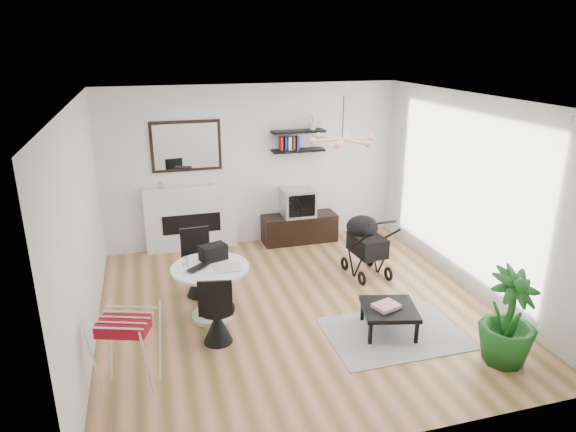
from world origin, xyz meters
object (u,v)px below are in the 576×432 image
object	(u,v)px
fireplace	(191,210)
tv_console	(299,228)
stroller	(365,247)
crt_tv	(298,202)
coffee_table	(389,310)
potted_plant	(509,318)
drying_rack	(128,351)
dining_table	(211,284)

from	to	relation	value
fireplace	tv_console	distance (m)	1.90
stroller	tv_console	bearing A→B (deg)	105.87
crt_tv	coffee_table	size ratio (longest dim) A/B	0.71
fireplace	potted_plant	xyz separation A→B (m)	(2.95, -4.20, -0.14)
crt_tv	drying_rack	size ratio (longest dim) A/B	0.66
fireplace	potted_plant	size ratio (longest dim) A/B	2.00
dining_table	stroller	bearing A→B (deg)	16.08
dining_table	drying_rack	world-z (taller)	drying_rack
crt_tv	tv_console	bearing A→B (deg)	5.98
crt_tv	drying_rack	xyz separation A→B (m)	(-2.79, -3.39, -0.28)
potted_plant	dining_table	bearing A→B (deg)	148.21
dining_table	potted_plant	xyz separation A→B (m)	(2.95, -1.83, 0.07)
crt_tv	potted_plant	world-z (taller)	potted_plant
coffee_table	crt_tv	bearing A→B (deg)	93.51
drying_rack	potted_plant	bearing A→B (deg)	10.05
coffee_table	potted_plant	xyz separation A→B (m)	(0.94, -0.90, 0.24)
fireplace	drying_rack	world-z (taller)	fireplace
tv_console	dining_table	distance (m)	2.89
stroller	coffee_table	xyz separation A→B (m)	(-0.40, -1.62, -0.12)
crt_tv	potted_plant	distance (m)	4.19
tv_console	crt_tv	world-z (taller)	crt_tv
coffee_table	potted_plant	size ratio (longest dim) A/B	0.71
crt_tv	potted_plant	size ratio (longest dim) A/B	0.50
fireplace	crt_tv	world-z (taller)	fireplace
dining_table	tv_console	bearing A→B (deg)	50.24
fireplace	coffee_table	xyz separation A→B (m)	(2.00, -3.30, -0.39)
crt_tv	stroller	bearing A→B (deg)	-68.47
tv_console	drying_rack	world-z (taller)	drying_rack
coffee_table	stroller	bearing A→B (deg)	75.97
drying_rack	potted_plant	distance (m)	3.98
fireplace	crt_tv	distance (m)	1.82
crt_tv	dining_table	distance (m)	2.87
fireplace	crt_tv	xyz separation A→B (m)	(1.81, -0.16, 0.04)
drying_rack	tv_console	bearing A→B (deg)	69.57
drying_rack	coffee_table	bearing A→B (deg)	24.24
stroller	drying_rack	bearing A→B (deg)	-155.60
coffee_table	dining_table	bearing A→B (deg)	155.14
drying_rack	stroller	xyz separation A→B (m)	(3.39, 1.88, -0.02)
potted_plant	stroller	bearing A→B (deg)	102.09
dining_table	coffee_table	xyz separation A→B (m)	(2.00, -0.93, -0.17)
tv_console	stroller	distance (m)	1.63
tv_console	stroller	world-z (taller)	stroller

